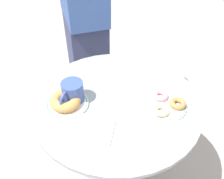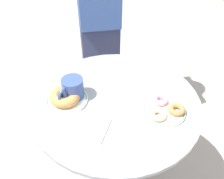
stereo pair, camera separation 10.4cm
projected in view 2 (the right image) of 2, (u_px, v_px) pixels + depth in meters
cafe_table at (115, 139)px, 1.23m from camera, size 0.73×0.73×0.78m
plate_left at (67, 100)px, 1.04m from camera, size 0.18×0.18×0.01m
plate_right at (164, 111)px, 0.99m from camera, size 0.17×0.17×0.01m
donut_old_fashioned at (65, 96)px, 1.02m from camera, size 0.18×0.18×0.04m
donut_cinnamon at (177, 110)px, 0.97m from camera, size 0.08×0.08×0.02m
donut_pink_frosted at (160, 100)px, 1.02m from camera, size 0.09×0.09×0.02m
donut_glazed at (158, 115)px, 0.95m from camera, size 0.10×0.10×0.02m
paper_napkin at (89, 127)px, 0.93m from camera, size 0.15×0.15×0.01m
coffee_mug at (72, 89)px, 1.03m from camera, size 0.09×0.13×0.10m
person_figure at (98, 20)px, 1.47m from camera, size 0.35×0.44×1.72m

